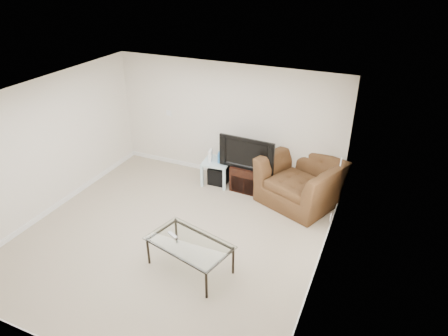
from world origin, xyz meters
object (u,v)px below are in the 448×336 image
at_px(side_table, 217,172).
at_px(coffee_table, 190,255).
at_px(recliner, 301,174).
at_px(television, 249,152).
at_px(subwoofer, 219,175).
at_px(tv_stand, 248,178).

xyz_separation_m(side_table, coffee_table, (0.73, -2.60, -0.01)).
bearing_deg(side_table, recliner, -0.88).
height_order(television, side_table, television).
distance_m(recliner, coffee_table, 2.80).
bearing_deg(side_table, television, -1.52).
bearing_deg(coffee_table, side_table, 105.72).
xyz_separation_m(subwoofer, coffee_table, (0.70, -2.62, 0.06)).
height_order(side_table, subwoofer, side_table).
bearing_deg(subwoofer, coffee_table, -75.04).
bearing_deg(television, recliner, 2.32).
distance_m(tv_stand, coffee_table, 2.61).
distance_m(television, recliner, 1.12).
bearing_deg(subwoofer, television, -3.68).
height_order(tv_stand, coffee_table, tv_stand).
bearing_deg(side_table, coffee_table, -74.28).
height_order(subwoofer, coffee_table, coffee_table).
distance_m(tv_stand, side_table, 0.71).
bearing_deg(recliner, side_table, -158.75).
xyz_separation_m(tv_stand, recliner, (1.08, -0.04, 0.34)).
xyz_separation_m(recliner, coffee_table, (-1.06, -2.57, -0.37)).
bearing_deg(coffee_table, television, 90.49).
bearing_deg(tv_stand, subwoofer, -179.18).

